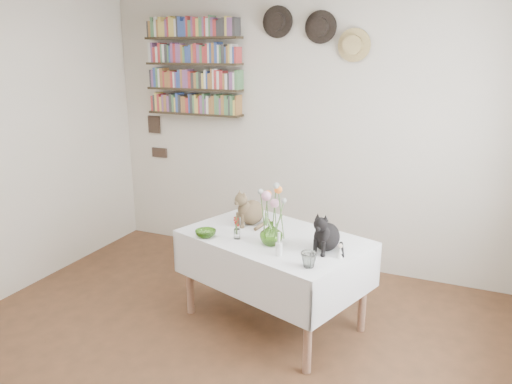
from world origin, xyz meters
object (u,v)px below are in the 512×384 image
at_px(bookshelf_unit, 194,68).
at_px(dining_table, 274,258).
at_px(flower_vase, 271,233).
at_px(black_cat, 327,230).
at_px(tabby_cat, 252,206).

bearing_deg(bookshelf_unit, dining_table, -40.91).
bearing_deg(dining_table, flower_vase, -75.40).
bearing_deg(bookshelf_unit, black_cat, -35.16).
relative_size(tabby_cat, flower_vase, 1.72).
bearing_deg(black_cat, tabby_cat, 166.88).
xyz_separation_m(tabby_cat, bookshelf_unit, (-1.04, 0.94, 1.00)).
relative_size(black_cat, bookshelf_unit, 0.29).
relative_size(dining_table, tabby_cat, 5.15).
bearing_deg(flower_vase, black_cat, 10.08).
distance_m(tabby_cat, flower_vase, 0.46).
relative_size(flower_vase, bookshelf_unit, 0.17).
height_order(dining_table, tabby_cat, tabby_cat).
relative_size(tabby_cat, bookshelf_unit, 0.29).
bearing_deg(black_cat, flower_vase, -160.97).
height_order(dining_table, flower_vase, flower_vase).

